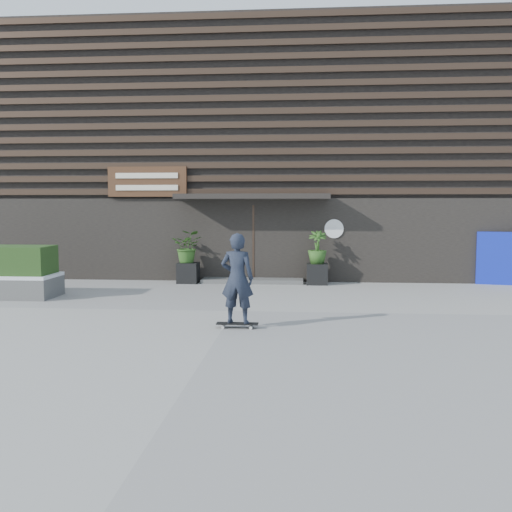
# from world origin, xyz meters

# --- Properties ---
(ground) EXTENTS (80.00, 80.00, 0.00)m
(ground) POSITION_xyz_m (0.00, 0.00, 0.00)
(ground) COLOR gray
(ground) RESTS_ON ground
(entrance_step) EXTENTS (3.00, 0.80, 0.12)m
(entrance_step) POSITION_xyz_m (0.00, 4.60, 0.06)
(entrance_step) COLOR #4C4C49
(entrance_step) RESTS_ON ground
(planter_pot_left) EXTENTS (0.60, 0.60, 0.60)m
(planter_pot_left) POSITION_xyz_m (-1.90, 4.40, 0.30)
(planter_pot_left) COLOR black
(planter_pot_left) RESTS_ON ground
(bamboo_left) EXTENTS (0.86, 0.75, 0.96)m
(bamboo_left) POSITION_xyz_m (-1.90, 4.40, 1.08)
(bamboo_left) COLOR #2D591E
(bamboo_left) RESTS_ON planter_pot_left
(planter_pot_right) EXTENTS (0.60, 0.60, 0.60)m
(planter_pot_right) POSITION_xyz_m (1.90, 4.40, 0.30)
(planter_pot_right) COLOR black
(planter_pot_right) RESTS_ON ground
(bamboo_right) EXTENTS (0.54, 0.54, 0.96)m
(bamboo_right) POSITION_xyz_m (1.90, 4.40, 1.08)
(bamboo_right) COLOR #2D591E
(bamboo_right) RESTS_ON planter_pot_right
(blue_tarp) EXTENTS (1.62, 0.42, 1.53)m
(blue_tarp) POSITION_xyz_m (7.33, 4.70, 0.76)
(blue_tarp) COLOR #0C1BA8
(blue_tarp) RESTS_ON ground
(building) EXTENTS (18.00, 11.00, 8.00)m
(building) POSITION_xyz_m (-0.00, 9.96, 3.99)
(building) COLOR black
(building) RESTS_ON ground
(skateboarder) EXTENTS (0.78, 0.46, 1.77)m
(skateboarder) POSITION_xyz_m (0.26, -1.71, 0.93)
(skateboarder) COLOR black
(skateboarder) RESTS_ON ground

